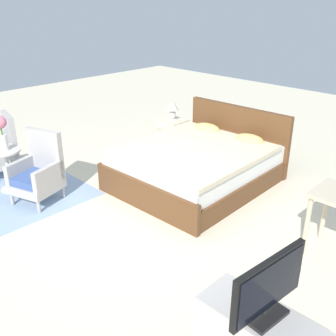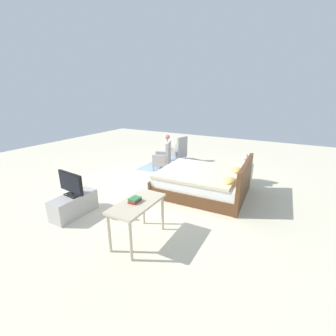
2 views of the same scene
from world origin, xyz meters
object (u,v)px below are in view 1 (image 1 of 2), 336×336
at_px(side_table, 8,165).
at_px(flower_vase, 1,130).
at_px(armchair_by_window_right, 38,173).
at_px(nightstand, 172,134).
at_px(bed, 198,164).
at_px(armchair_by_window_left, 0,151).
at_px(table_lamp, 173,108).
at_px(tv_flatscreen, 268,288).

height_order(side_table, flower_vase, flower_vase).
xyz_separation_m(armchair_by_window_right, side_table, (-0.57, -0.16, -0.01)).
height_order(flower_vase, nightstand, flower_vase).
distance_m(bed, armchair_by_window_right, 2.19).
bearing_deg(armchair_by_window_right, bed, 57.64).
distance_m(armchair_by_window_left, armchair_by_window_right, 1.14).
xyz_separation_m(armchair_by_window_right, table_lamp, (-0.08, 2.61, 0.36)).
bearing_deg(armchair_by_window_right, nightstand, 91.69).
relative_size(armchair_by_window_left, nightstand, 1.73).
bearing_deg(table_lamp, tv_flatscreen, -37.63).
distance_m(flower_vase, nightstand, 2.87).
height_order(bed, side_table, bed).
bearing_deg(nightstand, armchair_by_window_right, -88.31).
distance_m(nightstand, tv_flatscreen, 4.52).
xyz_separation_m(bed, tv_flatscreen, (2.32, -1.99, 0.39)).
bearing_deg(bed, flower_vase, -130.95).
xyz_separation_m(bed, armchair_by_window_left, (-2.31, -1.84, 0.09)).
bearing_deg(tv_flatscreen, armchair_by_window_right, 177.67).
xyz_separation_m(armchair_by_window_left, tv_flatscreen, (4.63, -0.14, 0.31)).
xyz_separation_m(armchair_by_window_left, table_lamp, (1.06, 2.60, 0.36)).
bearing_deg(nightstand, tv_flatscreen, -37.62).
distance_m(armchair_by_window_left, side_table, 0.59).
distance_m(side_table, flower_vase, 0.51).
distance_m(nightstand, table_lamp, 0.48).
xyz_separation_m(flower_vase, nightstand, (0.49, 2.76, -0.62)).
relative_size(side_table, flower_vase, 1.25).
height_order(nightstand, tv_flatscreen, tv_flatscreen).
height_order(armchair_by_window_right, nightstand, armchair_by_window_right).
bearing_deg(side_table, flower_vase, 180.00).
height_order(armchair_by_window_left, side_table, armchair_by_window_left).
xyz_separation_m(side_table, nightstand, (0.49, 2.76, -0.11)).
relative_size(side_table, table_lamp, 1.80).
xyz_separation_m(armchair_by_window_right, nightstand, (-0.08, 2.60, -0.12)).
distance_m(armchair_by_window_right, table_lamp, 2.63).
xyz_separation_m(armchair_by_window_left, armchair_by_window_right, (1.14, -0.00, 0.00)).
bearing_deg(bed, armchair_by_window_right, -122.36).
height_order(bed, armchair_by_window_left, bed).
bearing_deg(side_table, nightstand, 79.94).
bearing_deg(tv_flatscreen, table_lamp, 142.37).
relative_size(bed, nightstand, 4.11).
distance_m(bed, table_lamp, 1.53).
bearing_deg(nightstand, bed, -31.40).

